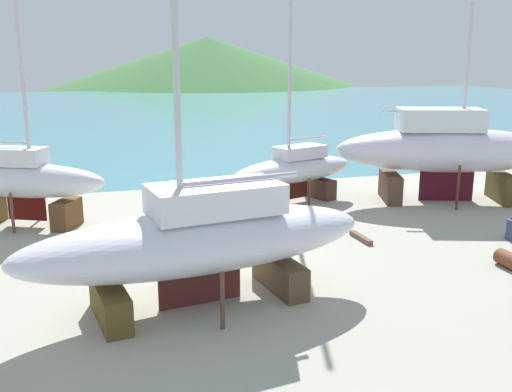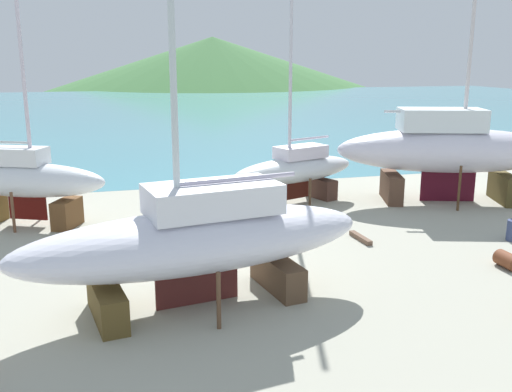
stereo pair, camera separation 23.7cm
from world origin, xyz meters
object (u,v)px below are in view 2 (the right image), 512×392
(sailboat_small_center, at_px, (295,169))
(sailboat_mid_port, at_px, (450,149))
(sailboat_large_starboard, at_px, (198,238))
(barrel_tipped_right, at_px, (508,261))
(sailboat_far_slipway, at_px, (25,180))
(worker, at_px, (21,182))

(sailboat_small_center, xyz_separation_m, sailboat_mid_port, (7.22, -1.56, 0.92))
(sailboat_large_starboard, xyz_separation_m, barrel_tipped_right, (10.37, 0.11, -1.68))
(sailboat_small_center, distance_m, sailboat_large_starboard, 12.12)
(sailboat_small_center, bearing_deg, sailboat_large_starboard, 37.65)
(sailboat_small_center, bearing_deg, sailboat_far_slipway, -17.40)
(sailboat_far_slipway, distance_m, barrel_tipped_right, 18.66)
(sailboat_mid_port, height_order, worker, sailboat_mid_port)
(sailboat_small_center, xyz_separation_m, sailboat_large_starboard, (-6.37, -10.31, 0.31))
(worker, xyz_separation_m, barrel_tipped_right, (16.73, -14.13, -0.65))
(sailboat_far_slipway, bearing_deg, worker, 124.23)
(worker, height_order, barrel_tipped_right, worker)
(worker, bearing_deg, sailboat_mid_port, 93.63)
(barrel_tipped_right, bearing_deg, sailboat_large_starboard, -179.37)
(sailboat_far_slipway, xyz_separation_m, sailboat_large_starboard, (5.60, -9.63, 0.04))
(sailboat_mid_port, relative_size, worker, 8.99)
(sailboat_far_slipway, xyz_separation_m, sailboat_small_center, (11.96, 0.68, -0.27))
(sailboat_large_starboard, xyz_separation_m, worker, (-6.36, 14.25, -1.03))
(sailboat_mid_port, relative_size, sailboat_large_starboard, 1.08)
(sailboat_far_slipway, distance_m, sailboat_large_starboard, 11.14)
(sailboat_mid_port, distance_m, worker, 20.76)
(sailboat_small_center, xyz_separation_m, worker, (-12.73, 3.93, -0.72))
(sailboat_small_center, height_order, sailboat_large_starboard, sailboat_large_starboard)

